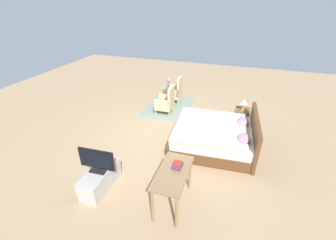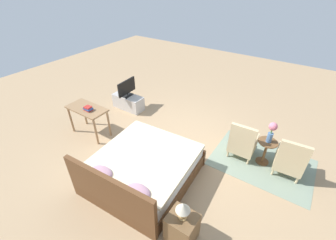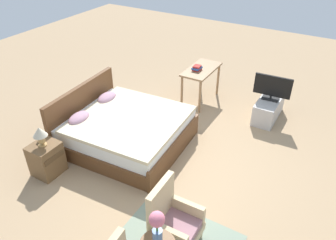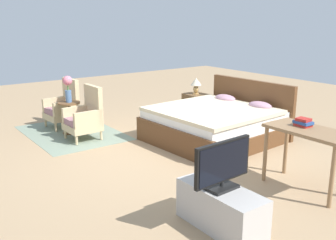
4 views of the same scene
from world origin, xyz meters
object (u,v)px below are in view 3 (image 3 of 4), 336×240
armchair_by_window_right (173,222)px  flower_vase (157,226)px  vanity_desk (201,74)px  tv_stand (268,108)px  bed (125,129)px  nightstand (47,159)px  table_lamp (40,134)px  tv_flatscreen (273,87)px  book_stack (197,68)px

armchair_by_window_right → flower_vase: bearing=-170.1°
vanity_desk → tv_stand: bearing=-87.6°
bed → nightstand: bed is taller
nightstand → table_lamp: (-0.00, 0.00, 0.49)m
vanity_desk → armchair_by_window_right: bearing=-159.5°
bed → tv_flatscreen: bearing=-42.2°
flower_vase → nightstand: bearing=75.9°
armchair_by_window_right → book_stack: bearing=21.9°
tv_flatscreen → book_stack: bearing=97.2°
tv_stand → vanity_desk: vanity_desk is taller
flower_vase → armchair_by_window_right: bearing=9.9°
table_lamp → vanity_desk: 3.55m
tv_flatscreen → table_lamp: bearing=143.2°
bed → flower_vase: 2.72m
flower_vase → tv_stand: flower_vase is taller
table_lamp → tv_flatscreen: (3.44, -2.57, -0.08)m
armchair_by_window_right → table_lamp: size_ratio=2.79×
tv_stand → book_stack: (-0.19, 1.55, 0.61)m
bed → armchair_by_window_right: 2.28m
table_lamp → tv_stand: bearing=-36.8°
nightstand → table_lamp: bearing=90.0°
table_lamp → book_stack: bearing=-17.6°
tv_stand → vanity_desk: 1.56m
book_stack → table_lamp: bearing=162.4°
bed → armchair_by_window_right: (-1.40, -1.79, 0.08)m
nightstand → book_stack: bearing=-17.5°
table_lamp → book_stack: size_ratio=1.48×
tv_stand → vanity_desk: size_ratio=0.92×
tv_flatscreen → book_stack: 1.56m
table_lamp → flower_vase: bearing=-104.1°
armchair_by_window_right → table_lamp: 2.42m
armchair_by_window_right → tv_stand: size_ratio=0.96×
bed → table_lamp: (-1.27, 0.60, 0.46)m
tv_stand → book_stack: book_stack is taller
table_lamp → tv_stand: 4.33m
nightstand → tv_flatscreen: size_ratio=0.76×
flower_vase → bed: bearing=44.8°
armchair_by_window_right → vanity_desk: armchair_by_window_right is taller
nightstand → tv_stand: (3.44, -2.57, -0.06)m
flower_vase → tv_flatscreen: (4.07, -0.10, -0.19)m
vanity_desk → tv_flatscreen: bearing=-87.5°
tv_flatscreen → flower_vase: bearing=178.6°
tv_stand → tv_flatscreen: size_ratio=1.34×
flower_vase → table_lamp: bearing=75.9°
book_stack → tv_stand: bearing=-82.9°
bed → vanity_desk: bed is taller
book_stack → bed: bearing=167.8°
vanity_desk → nightstand: bearing=162.4°
nightstand → table_lamp: 0.49m
tv_flatscreen → vanity_desk: 1.50m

